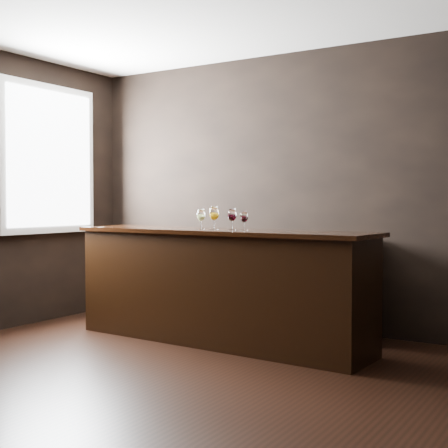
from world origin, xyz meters
The scene contains 9 objects.
ground centered at (0.00, 0.00, 0.00)m, with size 5.00×5.00×0.00m, color black.
room_shell centered at (-0.23, 0.11, 1.81)m, with size 5.02×4.52×2.81m.
bar_counter centered at (-0.33, 1.26, 0.50)m, with size 2.85×0.62×1.00m, color black.
bar_top centered at (-0.33, 1.26, 1.02)m, with size 2.95×0.68×0.04m, color black.
back_bar_shelf centered at (-0.45, 2.03, 0.47)m, with size 2.59×0.40×0.93m, color black.
glass_white centered at (-0.51, 1.24, 1.16)m, with size 0.08×0.08×0.19m.
glass_amber centered at (-0.36, 1.23, 1.18)m, with size 0.09×0.09×0.21m.
glass_red_a centered at (-0.20, 1.27, 1.16)m, with size 0.08×0.08×0.19m.
glass_red_b centered at (-0.06, 1.26, 1.15)m, with size 0.07×0.07×0.17m.
Camera 1 is at (2.70, -3.50, 1.28)m, focal length 50.00 mm.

